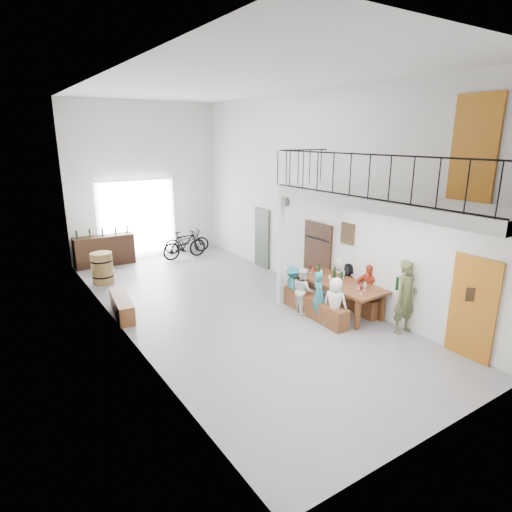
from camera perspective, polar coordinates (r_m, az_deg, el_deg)
floor at (r=11.30m, az=-3.51°, el=-6.80°), size 12.00×12.00×0.00m
room_walls at (r=10.47m, az=-3.84°, el=11.49°), size 12.00×12.00×12.00m
gateway_portal at (r=16.02m, az=-15.54°, el=4.64°), size 2.80×0.08×2.80m
right_wall_decor at (r=10.96m, az=13.70°, el=1.66°), size 0.07×8.28×5.07m
balcony at (r=9.38m, az=16.74°, el=6.74°), size 1.52×5.62×4.00m
tasting_table at (r=11.01m, az=10.86°, el=-3.74°), size 1.09×2.55×0.79m
bench_inner at (r=10.72m, az=7.78°, el=-6.75°), size 0.43×2.17×0.50m
bench_wall at (r=11.45m, az=12.02°, el=-5.53°), size 0.40×2.07×0.47m
tableware at (r=10.96m, az=10.48°, el=-2.63°), size 0.61×1.95×0.35m
side_bench at (r=11.24m, az=-17.46°, el=-6.35°), size 0.57×1.71×0.47m
oak_barrel at (r=13.72m, az=-19.81°, el=-1.52°), size 0.64×0.64×0.95m
serving_counter at (r=15.60m, az=-19.55°, el=0.69°), size 1.98×0.61×1.04m
counter_bottles at (r=15.46m, az=-19.77°, el=3.05°), size 1.72×0.17×0.28m
guest_left_a at (r=10.10m, az=10.49°, el=-6.15°), size 0.59×0.69×1.21m
guest_left_b at (r=10.38m, az=8.36°, el=-5.34°), size 0.43×0.53×1.24m
guest_left_c at (r=10.84m, az=6.25°, el=-4.54°), size 0.59×0.67×1.17m
guest_left_d at (r=11.29m, az=4.96°, el=-3.98°), size 0.63×0.78×1.05m
guest_right_a at (r=11.07m, az=14.66°, el=-4.25°), size 0.57×0.81×1.27m
guest_right_b at (r=11.56m, az=12.19°, el=-3.60°), size 0.65×1.10×1.13m
guest_right_c at (r=11.86m, az=10.90°, el=-3.02°), size 0.47×0.62×1.14m
host_standing at (r=10.17m, az=19.35°, el=-5.20°), size 0.64×0.44×1.69m
potted_plant at (r=12.89m, az=4.87°, el=-2.86°), size 0.51×0.48×0.45m
bicycle_near at (r=16.51m, az=-9.21°, el=1.94°), size 1.78×0.93×0.89m
bicycle_far at (r=15.72m, az=-9.51°, el=1.48°), size 1.71×0.54×1.02m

